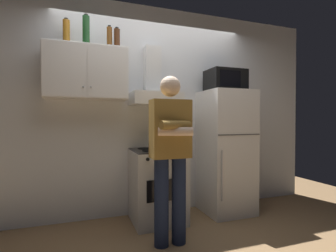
{
  "coord_description": "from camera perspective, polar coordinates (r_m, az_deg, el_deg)",
  "views": [
    {
      "loc": [
        -0.93,
        -2.64,
        1.21
      ],
      "look_at": [
        0.0,
        0.0,
        1.15
      ],
      "focal_mm": 26.98,
      "sensor_mm": 36.0,
      "label": 1
    }
  ],
  "objects": [
    {
      "name": "back_wall_tiled",
      "position": [
        3.38,
        -3.38,
        3.59
      ],
      "size": [
        4.8,
        0.1,
        2.7
      ],
      "primitive_type": "cube",
      "color": "white",
      "rests_on": "ground_plane"
    },
    {
      "name": "bottle_beer_brown",
      "position": [
        3.2,
        -13.1,
        18.83
      ],
      "size": [
        0.06,
        0.06,
        0.27
      ],
      "color": "brown",
      "rests_on": "upper_cabinet"
    },
    {
      "name": "bottle_rum_dark",
      "position": [
        3.21,
        -11.46,
        18.69
      ],
      "size": [
        0.07,
        0.07,
        0.26
      ],
      "color": "#47230F",
      "rests_on": "upper_cabinet"
    },
    {
      "name": "range_hood",
      "position": [
        3.17,
        -3.14,
        8.24
      ],
      "size": [
        0.6,
        0.44,
        0.75
      ],
      "color": "white"
    },
    {
      "name": "ground_plane",
      "position": [
        3.05,
        0.0,
        -22.14
      ],
      "size": [
        7.0,
        7.0,
        0.0
      ],
      "primitive_type": "plane",
      "color": "olive"
    },
    {
      "name": "upper_cabinet",
      "position": [
        3.07,
        -17.93,
        11.3
      ],
      "size": [
        0.9,
        0.37,
        0.6
      ],
      "color": "white"
    },
    {
      "name": "microwave",
      "position": [
        3.48,
        12.81,
        9.95
      ],
      "size": [
        0.48,
        0.37,
        0.28
      ],
      "color": "black",
      "rests_on": "refrigerator"
    },
    {
      "name": "bottle_liquor_amber",
      "position": [
        3.21,
        -21.99,
        18.99
      ],
      "size": [
        0.08,
        0.08,
        0.3
      ],
      "color": "#B7721E",
      "rests_on": "upper_cabinet"
    },
    {
      "name": "stove_oven",
      "position": [
        3.12,
        -2.45,
        -13.2
      ],
      "size": [
        0.6,
        0.62,
        0.87
      ],
      "color": "silver",
      "rests_on": "ground_plane"
    },
    {
      "name": "refrigerator",
      "position": [
        3.45,
        12.91,
        -5.65
      ],
      "size": [
        0.6,
        0.62,
        1.6
      ],
      "color": "white",
      "rests_on": "ground_plane"
    },
    {
      "name": "person_standing",
      "position": [
        2.45,
        0.56,
        -6.01
      ],
      "size": [
        0.38,
        0.33,
        1.64
      ],
      "color": "#192342",
      "rests_on": "ground_plane"
    },
    {
      "name": "cooking_pot",
      "position": [
        2.96,
        0.63,
        -4.16
      ],
      "size": [
        0.27,
        0.17,
        0.12
      ],
      "color": "#B7BABF",
      "rests_on": "stove_oven"
    },
    {
      "name": "bottle_wine_green",
      "position": [
        3.15,
        -18.02,
        19.81
      ],
      "size": [
        0.08,
        0.08,
        0.35
      ],
      "color": "#19471E",
      "rests_on": "upper_cabinet"
    }
  ]
}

